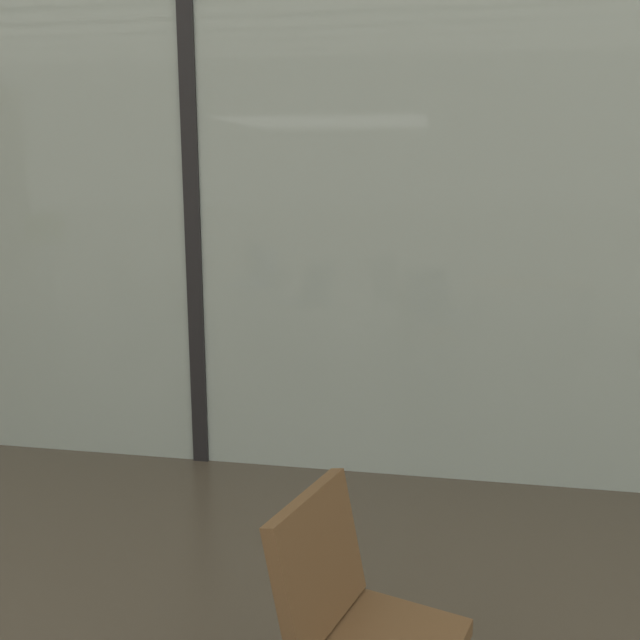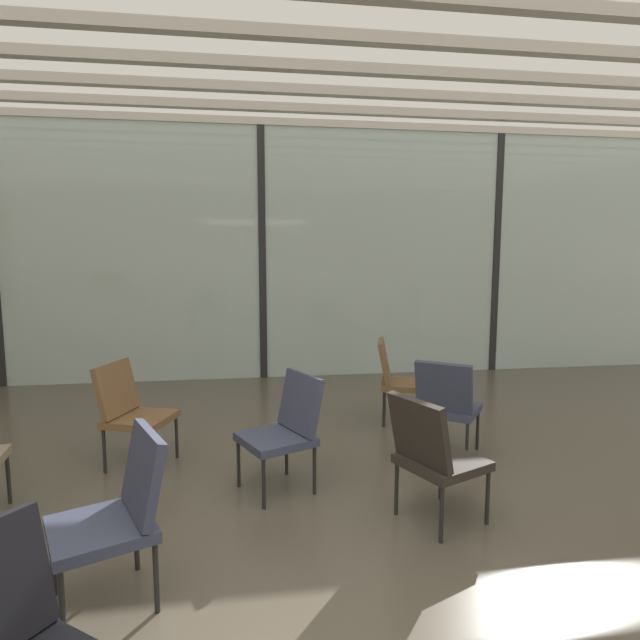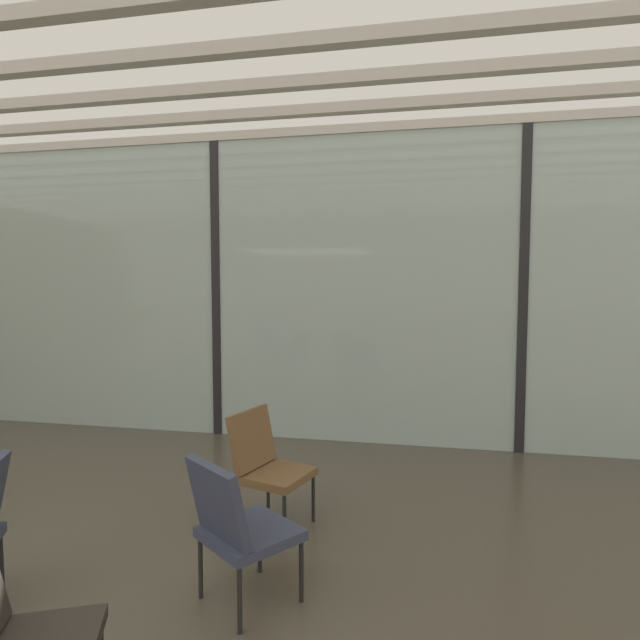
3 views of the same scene
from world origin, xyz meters
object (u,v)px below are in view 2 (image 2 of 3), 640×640
object	(u,v)px
lounge_chair_7	(119,507)
lounge_chair_0	(396,376)
lounge_chair_6	(131,408)
lounge_chair_3	(447,402)
parked_airplane	(207,247)
lounge_chair_4	(433,451)
lounge_chair_2	(286,425)

from	to	relation	value
lounge_chair_7	lounge_chair_0	bearing A→B (deg)	115.49
lounge_chair_6	lounge_chair_3	bearing A→B (deg)	-74.26
parked_airplane	lounge_chair_3	world-z (taller)	parked_airplane
lounge_chair_3	lounge_chair_4	xyz separation A→B (m)	(-0.54, -1.08, 0.00)
lounge_chair_3	lounge_chair_2	bearing A→B (deg)	53.00
lounge_chair_0	lounge_chair_3	distance (m)	1.03
lounge_chair_2	lounge_chair_4	size ratio (longest dim) A/B	1.00
lounge_chair_2	lounge_chair_7	world-z (taller)	same
parked_airplane	lounge_chair_4	world-z (taller)	parked_airplane
lounge_chair_3	lounge_chair_7	distance (m)	2.86
lounge_chair_0	parked_airplane	bearing A→B (deg)	36.39
lounge_chair_0	lounge_chair_2	size ratio (longest dim) A/B	1.00
lounge_chair_6	lounge_chair_2	bearing A→B (deg)	-96.51
lounge_chair_2	lounge_chair_4	xyz separation A→B (m)	(0.90, -0.67, 0.00)
lounge_chair_2	parked_airplane	bearing A→B (deg)	162.86
lounge_chair_0	lounge_chair_6	distance (m)	2.66
parked_airplane	lounge_chair_2	size ratio (longest dim) A/B	14.36
lounge_chair_3	lounge_chair_4	distance (m)	1.21
lounge_chair_7	lounge_chair_6	bearing A→B (deg)	165.84
lounge_chair_2	lounge_chair_7	xyz separation A→B (m)	(-0.95, -1.16, 0.00)
lounge_chair_3	lounge_chair_6	size ratio (longest dim) A/B	1.00
parked_airplane	lounge_chair_6	world-z (taller)	parked_airplane
lounge_chair_2	lounge_chair_3	distance (m)	1.50
parked_airplane	lounge_chair_0	xyz separation A→B (m)	(2.33, -6.47, -1.43)
parked_airplane	lounge_chair_6	xyz separation A→B (m)	(-0.21, -7.26, -1.43)
lounge_chair_0	lounge_chair_4	xyz separation A→B (m)	(-0.38, -2.10, 0.00)
parked_airplane	lounge_chair_2	xyz separation A→B (m)	(1.04, -7.90, -1.43)
lounge_chair_4	lounge_chair_7	distance (m)	1.92
lounge_chair_6	lounge_chair_7	size ratio (longest dim) A/B	1.00
lounge_chair_3	lounge_chair_6	xyz separation A→B (m)	(-2.69, 0.22, 0.00)
lounge_chair_7	parked_airplane	bearing A→B (deg)	156.91
lounge_chair_3	lounge_chair_7	world-z (taller)	same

